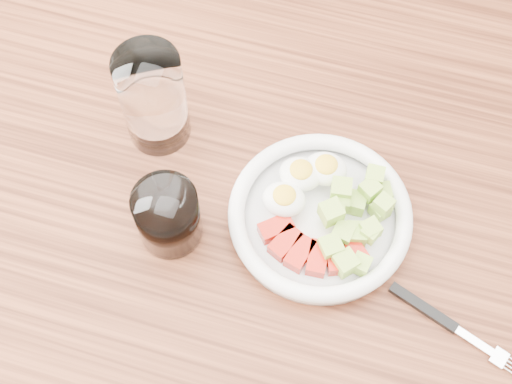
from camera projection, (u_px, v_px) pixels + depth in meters
ground at (259, 356)px, 1.59m from camera, size 4.00×4.00×0.00m
dining_table at (261, 242)px, 0.99m from camera, size 1.50×0.90×0.77m
bowl at (320, 214)px, 0.87m from camera, size 0.23×0.23×0.06m
fork at (442, 320)px, 0.83m from camera, size 0.18×0.08×0.01m
water_glass at (153, 99)px, 0.89m from camera, size 0.08×0.08×0.15m
coffee_glass at (168, 216)px, 0.85m from camera, size 0.08×0.08×0.09m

